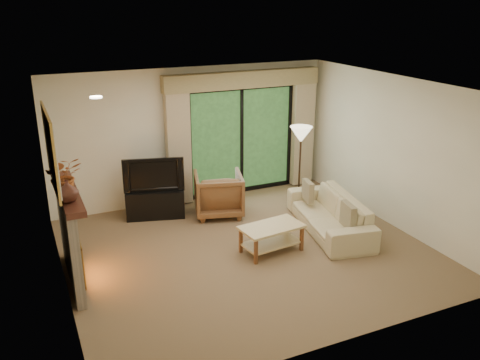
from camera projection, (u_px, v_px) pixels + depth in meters
name	position (u px, v px, depth m)	size (l,w,h in m)	color
floor	(248.00, 251.00, 8.06)	(5.50, 5.50, 0.00)	brown
ceiling	(249.00, 87.00, 7.19)	(5.50, 5.50, 0.00)	white
wall_back	(193.00, 135.00, 9.77)	(5.00, 5.00, 0.00)	#EFE7CB
wall_front	(347.00, 242.00, 5.48)	(5.00, 5.00, 0.00)	#EFE7CB
wall_left	(56.00, 202.00, 6.56)	(5.00, 5.00, 0.00)	#EFE7CB
wall_right	(393.00, 152.00, 8.69)	(5.00, 5.00, 0.00)	#EFE7CB
fireplace	(69.00, 237.00, 6.98)	(0.24, 1.70, 1.37)	gray
mirror	(51.00, 150.00, 6.52)	(0.07, 1.45, 1.02)	gold
sliding_door	(241.00, 140.00, 10.18)	(2.26, 0.10, 2.16)	black
curtain_left	(178.00, 144.00, 9.53)	(0.45, 0.18, 2.35)	tan
curtain_right	(302.00, 130.00, 10.58)	(0.45, 0.18, 2.35)	tan
cornice	(243.00, 80.00, 9.69)	(3.20, 0.24, 0.32)	#9D8C5E
media_console	(155.00, 203.00, 9.28)	(1.04, 0.47, 0.52)	black
tv	(154.00, 173.00, 9.09)	(1.08, 0.14, 0.62)	black
armchair	(219.00, 194.00, 9.31)	(0.85, 0.88, 0.80)	brown
sofa	(330.00, 214.00, 8.69)	(2.11, 0.82, 0.62)	#CABA8C
pillow_near	(348.00, 216.00, 8.07)	(0.10, 0.40, 0.40)	brown
pillow_far	(308.00, 191.00, 9.11)	(0.10, 0.37, 0.37)	brown
coffee_table	(271.00, 239.00, 7.98)	(0.98, 0.54, 0.44)	#D9BE82
floor_lamp	(300.00, 167.00, 9.60)	(0.42, 0.42, 1.56)	#F8EFC3
vase	(67.00, 191.00, 6.35)	(0.27, 0.27, 0.28)	#472218
branches	(64.00, 176.00, 6.55)	(0.46, 0.40, 0.51)	#AE5B2A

